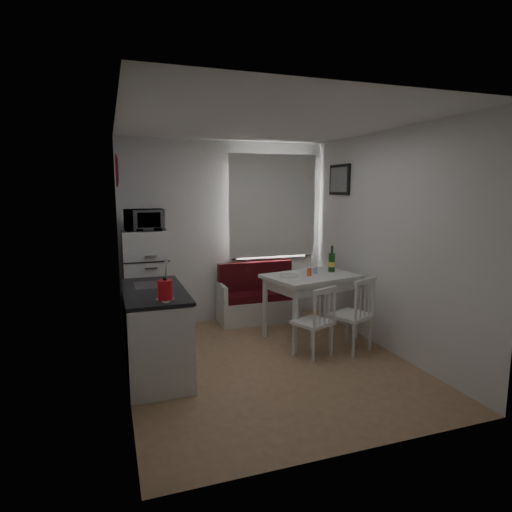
{
  "coord_description": "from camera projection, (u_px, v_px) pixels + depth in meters",
  "views": [
    {
      "loc": [
        -1.61,
        -4.24,
        1.92
      ],
      "look_at": [
        0.03,
        0.5,
        1.13
      ],
      "focal_mm": 30.0,
      "sensor_mm": 36.0,
      "label": 1
    }
  ],
  "objects": [
    {
      "name": "microwave",
      "position": [
        144.0,
        220.0,
        5.42
      ],
      "size": [
        0.49,
        0.33,
        0.27
      ],
      "primitive_type": "imported",
      "color": "white",
      "rests_on": "fridge"
    },
    {
      "name": "wall_front",
      "position": [
        358.0,
        280.0,
        2.95
      ],
      "size": [
        3.0,
        0.02,
        2.6
      ],
      "primitive_type": "cube",
      "color": "white",
      "rests_on": "floor"
    },
    {
      "name": "picture_frame",
      "position": [
        339.0,
        180.0,
        5.97
      ],
      "size": [
        0.04,
        0.52,
        0.42
      ],
      "primitive_type": "cube",
      "color": "black",
      "rests_on": "wall_right"
    },
    {
      "name": "plate",
      "position": [
        289.0,
        275.0,
        5.38
      ],
      "size": [
        0.24,
        0.24,
        0.02
      ],
      "primitive_type": "cylinder",
      "color": "white",
      "rests_on": "dining_table"
    },
    {
      "name": "wine_bottle",
      "position": [
        332.0,
        259.0,
        5.64
      ],
      "size": [
        0.09,
        0.09,
        0.35
      ],
      "primitive_type": null,
      "color": "#164519",
      "rests_on": "dining_table"
    },
    {
      "name": "wall_sign",
      "position": [
        117.0,
        171.0,
        5.32
      ],
      "size": [
        0.03,
        0.4,
        0.4
      ],
      "primitive_type": "cylinder",
      "rotation": [
        0.0,
        1.57,
        0.0
      ],
      "color": "#1A20A0",
      "rests_on": "wall_left"
    },
    {
      "name": "bench",
      "position": [
        259.0,
        302.0,
        6.28
      ],
      "size": [
        1.19,
        0.46,
        0.85
      ],
      "color": "white",
      "rests_on": "floor"
    },
    {
      "name": "fridge",
      "position": [
        146.0,
        283.0,
        5.6
      ],
      "size": [
        0.56,
        0.56,
        1.4
      ],
      "primitive_type": "cube",
      "color": "white",
      "rests_on": "floor"
    },
    {
      "name": "drinking_glass_blue",
      "position": [
        315.0,
        270.0,
        5.53
      ],
      "size": [
        0.06,
        0.06,
        0.09
      ],
      "primitive_type": "cylinder",
      "color": "#8AABEC",
      "rests_on": "dining_table"
    },
    {
      "name": "dining_table",
      "position": [
        311.0,
        282.0,
        5.48
      ],
      "size": [
        1.26,
        1.01,
        0.84
      ],
      "rotation": [
        0.0,
        0.0,
        0.22
      ],
      "color": "white",
      "rests_on": "floor"
    },
    {
      "name": "kitchen_counter",
      "position": [
        155.0,
        331.0,
        4.47
      ],
      "size": [
        0.62,
        1.32,
        1.16
      ],
      "color": "white",
      "rests_on": "floor"
    },
    {
      "name": "curtain",
      "position": [
        273.0,
        206.0,
        6.29
      ],
      "size": [
        1.35,
        0.02,
        1.5
      ],
      "primitive_type": "cube",
      "color": "white",
      "rests_on": "wall_back"
    },
    {
      "name": "drinking_glass_orange",
      "position": [
        309.0,
        272.0,
        5.39
      ],
      "size": [
        0.06,
        0.06,
        0.1
      ],
      "primitive_type": "cylinder",
      "color": "#FF5B2A",
      "rests_on": "dining_table"
    },
    {
      "name": "wall_back",
      "position": [
        226.0,
        232.0,
        6.21
      ],
      "size": [
        3.0,
        0.02,
        2.6
      ],
      "primitive_type": "cube",
      "color": "white",
      "rests_on": "floor"
    },
    {
      "name": "chair_left",
      "position": [
        316.0,
        315.0,
        4.82
      ],
      "size": [
        0.51,
        0.51,
        0.45
      ],
      "rotation": [
        0.0,
        0.0,
        0.39
      ],
      "color": "white",
      "rests_on": "floor"
    },
    {
      "name": "floor",
      "position": [
        268.0,
        363.0,
        4.78
      ],
      "size": [
        3.0,
        3.5,
        0.02
      ],
      "primitive_type": "cube",
      "color": "#9D7354",
      "rests_on": "ground"
    },
    {
      "name": "wall_right",
      "position": [
        386.0,
        242.0,
        5.06
      ],
      "size": [
        0.02,
        3.5,
        2.6
      ],
      "primitive_type": "cube",
      "color": "white",
      "rests_on": "floor"
    },
    {
      "name": "wall_left",
      "position": [
        122.0,
        255.0,
        4.09
      ],
      "size": [
        0.02,
        3.5,
        2.6
      ],
      "primitive_type": "cube",
      "color": "white",
      "rests_on": "floor"
    },
    {
      "name": "chair_right",
      "position": [
        355.0,
        307.0,
        4.97
      ],
      "size": [
        0.56,
        0.56,
        0.49
      ],
      "rotation": [
        0.0,
        0.0,
        0.43
      ],
      "color": "white",
      "rests_on": "floor"
    },
    {
      "name": "kettle",
      "position": [
        165.0,
        290.0,
        3.9
      ],
      "size": [
        0.17,
        0.17,
        0.22
      ],
      "primitive_type": "cylinder",
      "color": "red",
      "rests_on": "kitchen_counter"
    },
    {
      "name": "window",
      "position": [
        271.0,
        209.0,
        6.36
      ],
      "size": [
        1.22,
        0.06,
        1.47
      ],
      "primitive_type": "cube",
      "color": "white",
      "rests_on": "wall_back"
    },
    {
      "name": "ceiling",
      "position": [
        269.0,
        122.0,
        4.38
      ],
      "size": [
        3.0,
        3.5,
        0.02
      ],
      "primitive_type": "cube",
      "color": "white",
      "rests_on": "wall_back"
    }
  ]
}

